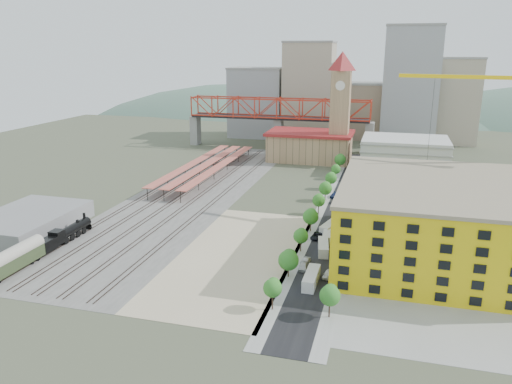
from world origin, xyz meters
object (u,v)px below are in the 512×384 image
(car_0, at_px, (303,266))
(coach, at_px, (11,260))
(site_trailer_b, at_px, (323,247))
(site_trailer_c, at_px, (328,236))
(construction_building, at_px, (436,221))
(tower_crane, at_px, (509,121))
(clock_tower, at_px, (341,98))
(locomotive, at_px, (66,234))
(site_trailer_a, at_px, (311,278))
(site_trailer_d, at_px, (331,227))

(car_0, bearing_deg, coach, -168.00)
(coach, distance_m, site_trailer_b, 72.81)
(site_trailer_c, xyz_separation_m, car_0, (-3.00, -19.79, -0.40))
(construction_building, xyz_separation_m, tower_crane, (19.10, 29.64, 20.48))
(site_trailer_c, bearing_deg, coach, -153.87)
(clock_tower, xyz_separation_m, locomotive, (-58.00, -114.94, -26.58))
(locomotive, height_order, site_trailer_c, locomotive)
(construction_building, xyz_separation_m, site_trailer_a, (-26.00, -22.10, -8.07))
(site_trailer_c, bearing_deg, locomotive, -168.04)
(locomotive, xyz_separation_m, site_trailer_c, (66.00, 19.49, -0.93))
(site_trailer_b, bearing_deg, site_trailer_c, 81.03)
(tower_crane, height_order, site_trailer_d, tower_crane)
(site_trailer_d, bearing_deg, site_trailer_c, -74.39)
(clock_tower, bearing_deg, site_trailer_d, -84.86)
(locomotive, xyz_separation_m, coach, (-0.00, -19.58, 1.04))
(locomotive, relative_size, site_trailer_b, 2.46)
(clock_tower, bearing_deg, site_trailer_a, -86.25)
(construction_building, distance_m, car_0, 33.88)
(locomotive, height_order, site_trailer_a, locomotive)
(clock_tower, height_order, site_trailer_a, clock_tower)
(clock_tower, height_order, site_trailer_b, clock_tower)
(coach, height_order, site_trailer_b, coach)
(construction_building, relative_size, tower_crane, 1.04)
(site_trailer_c, relative_size, car_0, 1.87)
(site_trailer_a, distance_m, site_trailer_d, 33.16)
(construction_building, distance_m, site_trailer_b, 27.52)
(site_trailer_c, bearing_deg, site_trailer_a, -94.49)
(site_trailer_c, height_order, site_trailer_d, site_trailer_d)
(locomotive, relative_size, site_trailer_c, 2.61)
(coach, height_order, car_0, coach)
(car_0, bearing_deg, locomotive, 174.71)
(site_trailer_a, height_order, car_0, site_trailer_a)
(coach, distance_m, site_trailer_a, 67.19)
(site_trailer_a, bearing_deg, locomotive, 173.93)
(site_trailer_d, xyz_separation_m, car_0, (-3.00, -26.31, -0.60))
(tower_crane, relative_size, site_trailer_b, 5.26)
(site_trailer_c, relative_size, site_trailer_d, 0.86)
(clock_tower, relative_size, site_trailer_a, 5.30)
(clock_tower, distance_m, coach, 148.71)
(clock_tower, height_order, tower_crane, clock_tower)
(clock_tower, bearing_deg, coach, -113.32)
(site_trailer_c, distance_m, site_trailer_d, 6.53)
(site_trailer_d, bearing_deg, construction_building, -7.45)
(clock_tower, distance_m, site_trailer_b, 107.70)
(site_trailer_a, bearing_deg, clock_tower, 93.86)
(construction_building, bearing_deg, locomotive, -170.77)
(locomotive, height_order, site_trailer_d, locomotive)
(tower_crane, relative_size, site_trailer_a, 4.94)
(site_trailer_a, height_order, site_trailer_d, site_trailer_d)
(tower_crane, bearing_deg, car_0, -136.98)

